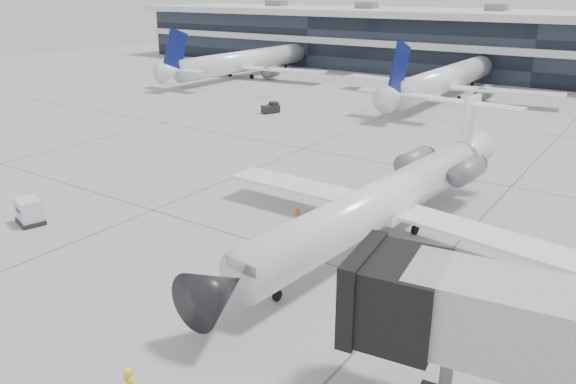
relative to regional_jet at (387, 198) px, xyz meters
The scene contains 8 objects.
ground 8.40m from the regional_jet, 133.92° to the right, with size 220.00×220.00×0.00m, color gray.
terminal 76.47m from the regional_jet, 94.18° to the left, with size 170.00×22.00×10.00m, color black.
bg_jet_left 70.61m from the regional_jet, 135.77° to the left, with size 32.00×40.00×9.60m, color white, non-canonical shape.
bg_jet_center 51.12m from the regional_jet, 105.41° to the left, with size 32.00×40.00×9.60m, color white, non-canonical shape.
regional_jet is the anchor object (origin of this frame).
cargo_uld 23.98m from the regional_jet, 149.50° to the right, with size 2.40×2.04×1.68m.
traffic_cone 6.95m from the regional_jet, behind, with size 0.55×0.55×0.64m.
far_tug 38.65m from the regional_jet, 137.34° to the left, with size 1.97×2.48×1.38m.
Camera 1 is at (19.40, -25.37, 15.10)m, focal length 35.00 mm.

